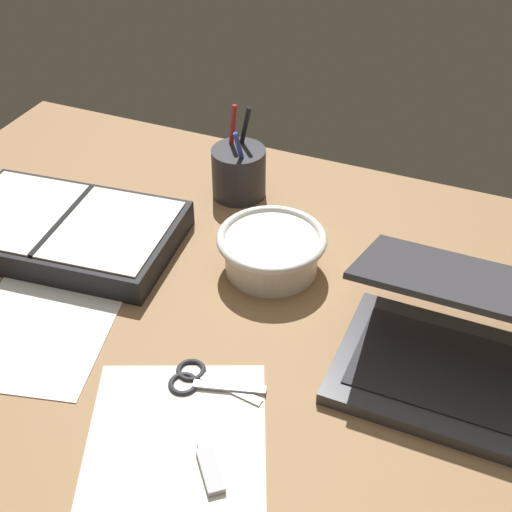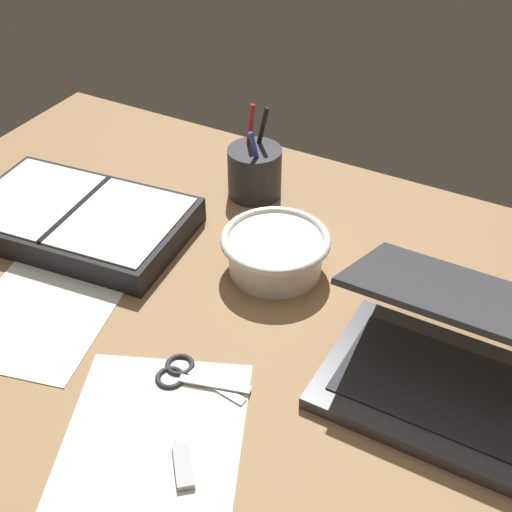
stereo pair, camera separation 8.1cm
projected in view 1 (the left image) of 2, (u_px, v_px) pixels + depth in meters
The scene contains 9 objects.
desk_top at pixel (247, 346), 97.59cm from camera, with size 140.00×100.00×2.00cm, color #936D47.
laptop at pixel (487, 351), 88.97cm from camera, with size 36.18×26.97×15.52cm.
bowl at pixel (271, 250), 107.06cm from camera, with size 16.58×16.58×6.41cm.
pen_cup at pixel (239, 172), 122.93cm from camera, with size 9.33×9.33×15.84cm.
planner at pixel (65, 230), 113.19cm from camera, with size 37.57×25.44×4.71cm.
scissors at pixel (197, 380), 91.01cm from camera, with size 12.48×6.35×0.80cm.
paper_sheet_front at pixel (177, 463), 81.44cm from camera, with size 21.04×29.67×0.16cm, color silver.
paper_sheet_beside_planner at pixel (45, 320), 100.16cm from camera, with size 19.34×27.51×0.16cm, color white.
usb_drive at pixel (210, 470), 80.23cm from camera, with size 5.82×6.57×1.00cm.
Camera 1 is at (27.88, -63.23, 71.02)cm, focal length 50.00 mm.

